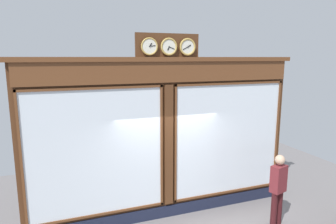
% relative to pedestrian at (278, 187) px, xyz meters
% --- Properties ---
extents(shop_facade, '(6.61, 0.42, 4.35)m').
position_rel_pedestrian_xyz_m(shop_facade, '(2.21, -1.36, 1.00)').
color(shop_facade, '#4C2B16').
rests_on(shop_facade, ground_plane).
extents(pedestrian, '(0.41, 0.31, 1.69)m').
position_rel_pedestrian_xyz_m(pedestrian, '(0.00, 0.00, 0.00)').
color(pedestrian, '#3A1316').
rests_on(pedestrian, ground_plane).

